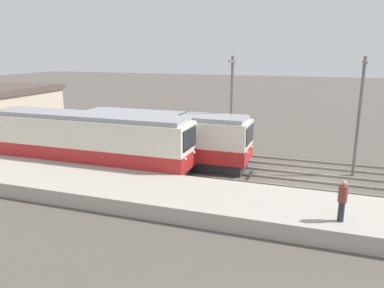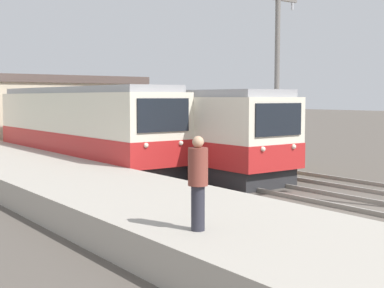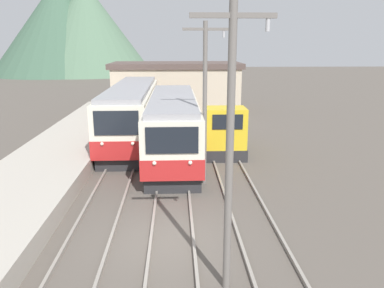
# 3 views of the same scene
# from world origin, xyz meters

# --- Properties ---
(ground_plane) EXTENTS (200.00, 200.00, 0.00)m
(ground_plane) POSITION_xyz_m (0.00, 0.00, 0.00)
(ground_plane) COLOR #564F47
(platform_left) EXTENTS (4.50, 54.00, 0.80)m
(platform_left) POSITION_xyz_m (-6.25, 0.00, 0.40)
(platform_left) COLOR #ADA599
(platform_left) RESTS_ON ground
(track_left) EXTENTS (1.54, 60.00, 0.14)m
(track_left) POSITION_xyz_m (-2.60, 0.00, 0.07)
(track_left) COLOR gray
(track_left) RESTS_ON ground
(track_center) EXTENTS (1.54, 60.00, 0.14)m
(track_center) POSITION_xyz_m (0.20, 0.00, 0.07)
(track_center) COLOR gray
(track_center) RESTS_ON ground
(track_right) EXTENTS (1.54, 60.00, 0.14)m
(track_right) POSITION_xyz_m (3.20, 0.00, 0.07)
(track_right) COLOR gray
(track_right) RESTS_ON ground
(commuter_train_left) EXTENTS (2.84, 14.41, 3.79)m
(commuter_train_left) POSITION_xyz_m (-2.60, 14.15, 1.75)
(commuter_train_left) COLOR #28282B
(commuter_train_left) RESTS_ON ground
(commuter_train_center) EXTENTS (2.84, 12.20, 3.60)m
(commuter_train_center) POSITION_xyz_m (0.20, 9.95, 1.68)
(commuter_train_center) COLOR #28282B
(commuter_train_center) RESTS_ON ground
(shunting_locomotive) EXTENTS (2.40, 5.37, 3.00)m
(shunting_locomotive) POSITION_xyz_m (3.20, 10.90, 1.21)
(shunting_locomotive) COLOR #28282B
(shunting_locomotive) RESTS_ON ground
(catenary_mast_near) EXTENTS (2.00, 0.20, 7.45)m
(catenary_mast_near) POSITION_xyz_m (1.71, -2.54, 4.05)
(catenary_mast_near) COLOR slate
(catenary_mast_near) RESTS_ON ground
(catenary_mast_mid) EXTENTS (2.00, 0.20, 7.45)m
(catenary_mast_mid) POSITION_xyz_m (1.71, 5.48, 4.05)
(catenary_mast_mid) COLOR slate
(catenary_mast_mid) RESTS_ON ground
(person_on_platform) EXTENTS (0.38, 0.38, 1.80)m
(person_on_platform) POSITION_xyz_m (-7.43, -1.42, 1.79)
(person_on_platform) COLOR #282833
(person_on_platform) RESTS_ON platform_left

